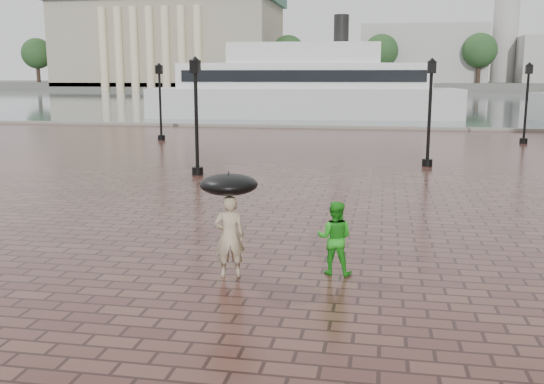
{
  "coord_description": "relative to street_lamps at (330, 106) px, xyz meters",
  "views": [
    {
      "loc": [
        1.1,
        -12.5,
        3.83
      ],
      "look_at": [
        -1.17,
        -0.13,
        1.4
      ],
      "focal_mm": 40.0,
      "sensor_mm": 36.0,
      "label": 1
    }
  ],
  "objects": [
    {
      "name": "ground",
      "position": [
        1.5,
        -17.5,
        -2.33
      ],
      "size": [
        300.0,
        300.0,
        0.0
      ],
      "primitive_type": "plane",
      "color": "#3C1F1B",
      "rests_on": "ground"
    },
    {
      "name": "harbour_water",
      "position": [
        1.5,
        74.5,
        -2.33
      ],
      "size": [
        240.0,
        240.0,
        0.0
      ],
      "primitive_type": "plane",
      "color": "#4A555A",
      "rests_on": "ground"
    },
    {
      "name": "quay_edge",
      "position": [
        1.5,
        14.5,
        -2.33
      ],
      "size": [
        80.0,
        0.6,
        0.3
      ],
      "primitive_type": "cube",
      "color": "slate",
      "rests_on": "ground"
    },
    {
      "name": "far_shore",
      "position": [
        1.5,
        142.5,
        -1.33
      ],
      "size": [
        300.0,
        60.0,
        2.0
      ],
      "primitive_type": "cube",
      "color": "#4C4C47",
      "rests_on": "ground"
    },
    {
      "name": "museum",
      "position": [
        -53.5,
        127.11,
        11.58
      ],
      "size": [
        57.0,
        32.5,
        26.0
      ],
      "color": "gray",
      "rests_on": "ground"
    },
    {
      "name": "far_trees",
      "position": [
        1.5,
        120.5,
        7.09
      ],
      "size": [
        188.0,
        8.0,
        13.5
      ],
      "color": "#2D2119",
      "rests_on": "ground"
    },
    {
      "name": "street_lamps",
      "position": [
        0.0,
        0.0,
        0.0
      ],
      "size": [
        21.44,
        14.44,
        4.4
      ],
      "color": "black",
      "rests_on": "ground"
    },
    {
      "name": "adult_pedestrian",
      "position": [
        -0.23,
        -19.1,
        -1.53
      ],
      "size": [
        0.67,
        0.54,
        1.6
      ],
      "primitive_type": "imported",
      "rotation": [
        0.0,
        0.0,
        3.46
      ],
      "color": "tan",
      "rests_on": "ground"
    },
    {
      "name": "child_pedestrian",
      "position": [
        1.75,
        -18.6,
        -1.6
      ],
      "size": [
        0.75,
        0.61,
        1.45
      ],
      "primitive_type": "imported",
      "rotation": [
        0.0,
        0.0,
        3.05
      ],
      "color": "#219B1C",
      "rests_on": "ground"
    },
    {
      "name": "ferry_near",
      "position": [
        -4.66,
        25.26,
        0.4
      ],
      "size": [
        28.17,
        9.08,
        9.08
      ],
      "rotation": [
        0.0,
        0.0,
        0.09
      ],
      "color": "#B9B9B9",
      "rests_on": "ground"
    },
    {
      "name": "umbrella",
      "position": [
        -0.23,
        -19.1,
        -0.52
      ],
      "size": [
        1.1,
        1.1,
        1.12
      ],
      "color": "black",
      "rests_on": "ground"
    }
  ]
}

